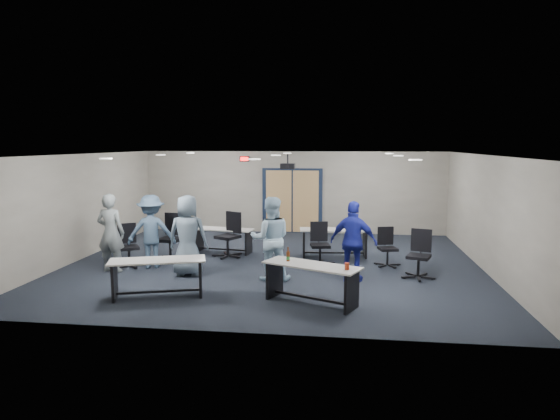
# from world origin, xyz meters

# --- Properties ---
(floor) EXTENTS (10.00, 10.00, 0.00)m
(floor) POSITION_xyz_m (0.00, 0.00, 0.00)
(floor) COLOR black
(floor) RESTS_ON ground
(back_wall) EXTENTS (10.00, 0.04, 2.70)m
(back_wall) POSITION_xyz_m (0.00, 4.50, 1.35)
(back_wall) COLOR gray
(back_wall) RESTS_ON floor
(front_wall) EXTENTS (10.00, 0.04, 2.70)m
(front_wall) POSITION_xyz_m (0.00, -4.50, 1.35)
(front_wall) COLOR gray
(front_wall) RESTS_ON floor
(left_wall) EXTENTS (0.04, 9.00, 2.70)m
(left_wall) POSITION_xyz_m (-5.00, 0.00, 1.35)
(left_wall) COLOR gray
(left_wall) RESTS_ON floor
(right_wall) EXTENTS (0.04, 9.00, 2.70)m
(right_wall) POSITION_xyz_m (5.00, 0.00, 1.35)
(right_wall) COLOR gray
(right_wall) RESTS_ON floor
(ceiling) EXTENTS (10.00, 9.00, 0.04)m
(ceiling) POSITION_xyz_m (0.00, 0.00, 2.70)
(ceiling) COLOR white
(ceiling) RESTS_ON back_wall
(double_door) EXTENTS (2.00, 0.07, 2.20)m
(double_door) POSITION_xyz_m (0.00, 4.46, 1.05)
(double_door) COLOR black
(double_door) RESTS_ON back_wall
(exit_sign) EXTENTS (0.32, 0.07, 0.18)m
(exit_sign) POSITION_xyz_m (-1.60, 4.44, 2.45)
(exit_sign) COLOR black
(exit_sign) RESTS_ON back_wall
(ceiling_projector) EXTENTS (0.35, 0.32, 0.37)m
(ceiling_projector) POSITION_xyz_m (0.30, 0.50, 2.40)
(ceiling_projector) COLOR black
(ceiling_projector) RESTS_ON ceiling
(ceiling_can_lights) EXTENTS (6.24, 5.74, 0.02)m
(ceiling_can_lights) POSITION_xyz_m (0.00, 0.25, 2.67)
(ceiling_can_lights) COLOR silver
(ceiling_can_lights) RESTS_ON ceiling
(table_front_left) EXTENTS (1.93, 1.13, 0.74)m
(table_front_left) POSITION_xyz_m (-1.85, -2.88, 0.51)
(table_front_left) COLOR beige
(table_front_left) RESTS_ON floor
(table_front_right) EXTENTS (1.92, 1.31, 1.02)m
(table_front_right) POSITION_xyz_m (1.14, -2.89, 0.52)
(table_front_right) COLOR beige
(table_front_right) RESTS_ON floor
(table_back_left) EXTENTS (1.69, 0.78, 0.66)m
(table_back_left) POSITION_xyz_m (-1.53, 1.15, 0.45)
(table_back_left) COLOR beige
(table_back_left) RESTS_ON floor
(table_back_right) EXTENTS (1.86, 0.77, 0.73)m
(table_back_right) POSITION_xyz_m (1.48, 1.05, 0.50)
(table_back_right) COLOR beige
(table_back_right) RESTS_ON floor
(chair_back_a) EXTENTS (0.85, 0.85, 1.20)m
(chair_back_a) POSITION_xyz_m (-2.65, 0.04, 0.60)
(chair_back_a) COLOR black
(chair_back_a) RESTS_ON floor
(chair_back_b) EXTENTS (1.00, 1.00, 1.18)m
(chair_back_b) POSITION_xyz_m (-1.30, 0.63, 0.59)
(chair_back_b) COLOR black
(chair_back_b) RESTS_ON floor
(chair_back_c) EXTENTS (0.77, 0.77, 1.04)m
(chair_back_c) POSITION_xyz_m (1.15, 0.13, 0.52)
(chair_back_c) COLOR black
(chair_back_c) RESTS_ON floor
(chair_back_d) EXTENTS (0.72, 0.72, 0.94)m
(chair_back_d) POSITION_xyz_m (2.78, 0.17, 0.47)
(chair_back_d) COLOR black
(chair_back_d) RESTS_ON floor
(chair_loose_left) EXTENTS (0.90, 0.90, 1.04)m
(chair_loose_left) POSITION_xyz_m (-3.42, -0.69, 0.52)
(chair_loose_left) COLOR black
(chair_loose_left) RESTS_ON floor
(chair_loose_right) EXTENTS (0.87, 0.87, 1.08)m
(chair_loose_right) POSITION_xyz_m (3.37, -0.87, 0.54)
(chair_loose_right) COLOR black
(chair_loose_right) RESTS_ON floor
(person_gray) EXTENTS (0.70, 0.48, 1.83)m
(person_gray) POSITION_xyz_m (-3.64, -1.15, 0.92)
(person_gray) COLOR gray
(person_gray) RESTS_ON floor
(person_plaid) EXTENTS (0.91, 0.61, 1.83)m
(person_plaid) POSITION_xyz_m (-1.76, -1.25, 0.92)
(person_plaid) COLOR slate
(person_plaid) RESTS_ON floor
(person_lightblue) EXTENTS (0.99, 0.83, 1.83)m
(person_lightblue) POSITION_xyz_m (0.14, -1.38, 0.92)
(person_lightblue) COLOR #BBDFF8
(person_lightblue) RESTS_ON floor
(person_navy) EXTENTS (1.11, 0.72, 1.75)m
(person_navy) POSITION_xyz_m (1.93, -1.30, 0.88)
(person_navy) COLOR navy
(person_navy) RESTS_ON floor
(person_back) EXTENTS (1.27, 0.93, 1.76)m
(person_back) POSITION_xyz_m (-2.85, -0.67, 0.88)
(person_back) COLOR #455F7C
(person_back) RESTS_ON floor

